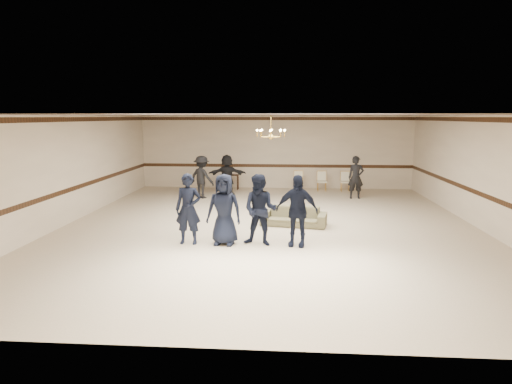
% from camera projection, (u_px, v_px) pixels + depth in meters
% --- Properties ---
extents(room, '(12.01, 14.01, 3.21)m').
position_uv_depth(room, '(269.00, 172.00, 12.66)').
color(room, beige).
rests_on(room, ground).
extents(chair_rail, '(12.00, 0.02, 0.14)m').
position_uv_depth(chair_rail, '(276.00, 166.00, 19.63)').
color(chair_rail, '#341D0F').
rests_on(chair_rail, wall_back).
extents(crown_molding, '(12.00, 0.02, 0.14)m').
position_uv_depth(crown_molding, '(276.00, 119.00, 19.28)').
color(crown_molding, '#341D0F').
rests_on(crown_molding, wall_back).
extents(chandelier, '(0.94, 0.94, 0.89)m').
position_uv_depth(chandelier, '(271.00, 126.00, 13.43)').
color(chandelier, gold).
rests_on(chandelier, ceiling).
extents(boy_a, '(0.66, 0.45, 1.78)m').
position_uv_depth(boy_a, '(188.00, 209.00, 10.98)').
color(boy_a, black).
rests_on(boy_a, floor).
extents(boy_b, '(0.94, 0.67, 1.78)m').
position_uv_depth(boy_b, '(224.00, 209.00, 10.92)').
color(boy_b, black).
rests_on(boy_b, floor).
extents(boy_c, '(0.99, 0.85, 1.78)m').
position_uv_depth(boy_c, '(260.00, 210.00, 10.86)').
color(boy_c, black).
rests_on(boy_c, floor).
extents(boy_d, '(1.11, 0.63, 1.78)m').
position_uv_depth(boy_d, '(297.00, 211.00, 10.80)').
color(boy_d, black).
rests_on(boy_d, floor).
extents(settee, '(2.00, 1.06, 0.56)m').
position_uv_depth(settee, '(294.00, 216.00, 12.93)').
color(settee, '#646143').
rests_on(settee, floor).
extents(adult_left, '(1.24, 1.05, 1.66)m').
position_uv_depth(adult_left, '(202.00, 177.00, 17.22)').
color(adult_left, black).
rests_on(adult_left, floor).
extents(adult_mid, '(1.57, 0.61, 1.66)m').
position_uv_depth(adult_mid, '(227.00, 175.00, 17.84)').
color(adult_mid, black).
rests_on(adult_mid, floor).
extents(adult_right, '(0.62, 0.41, 1.66)m').
position_uv_depth(adult_right, '(356.00, 177.00, 17.10)').
color(adult_right, black).
rests_on(adult_right, floor).
extents(banquet_chair_left, '(0.41, 0.41, 0.84)m').
position_uv_depth(banquet_chair_left, '(298.00, 181.00, 18.93)').
color(banquet_chair_left, beige).
rests_on(banquet_chair_left, floor).
extents(banquet_chair_mid, '(0.43, 0.43, 0.84)m').
position_uv_depth(banquet_chair_mid, '(322.00, 181.00, 18.86)').
color(banquet_chair_mid, beige).
rests_on(banquet_chair_mid, floor).
extents(banquet_chair_right, '(0.42, 0.42, 0.84)m').
position_uv_depth(banquet_chair_right, '(345.00, 182.00, 18.79)').
color(banquet_chair_right, beige).
rests_on(banquet_chair_right, floor).
extents(console_table, '(0.80, 0.35, 0.67)m').
position_uv_depth(console_table, '(230.00, 182.00, 19.35)').
color(console_table, black).
rests_on(console_table, floor).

